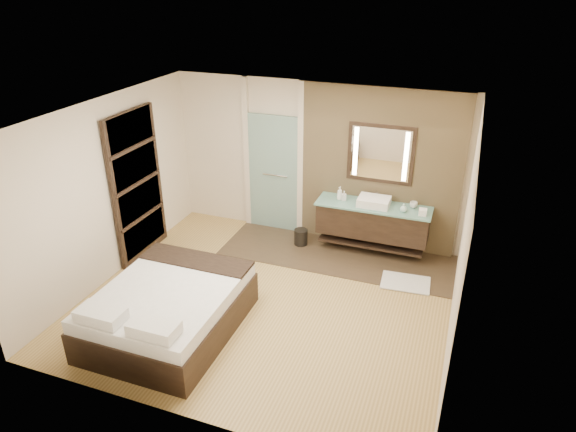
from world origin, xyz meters
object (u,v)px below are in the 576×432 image
at_px(mirror_unit, 381,154).
at_px(bed, 169,309).
at_px(vanity, 373,221).
at_px(waste_bin, 301,237).

relative_size(mirror_unit, bed, 0.52).
bearing_deg(mirror_unit, bed, -122.54).
bearing_deg(bed, mirror_unit, 57.40).
xyz_separation_m(vanity, waste_bin, (-1.18, -0.17, -0.44)).
bearing_deg(waste_bin, mirror_unit, 19.36).
relative_size(vanity, waste_bin, 6.46).
bearing_deg(waste_bin, vanity, 8.46).
xyz_separation_m(mirror_unit, waste_bin, (-1.18, -0.41, -1.51)).
bearing_deg(bed, vanity, 55.35).
height_order(mirror_unit, bed, mirror_unit).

